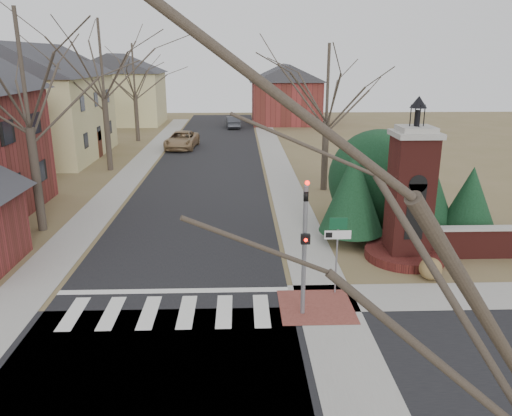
{
  "coord_description": "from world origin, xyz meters",
  "views": [
    {
      "loc": [
        2.34,
        -13.59,
        7.86
      ],
      "look_at": [
        3.0,
        6.0,
        1.89
      ],
      "focal_mm": 35.0,
      "sensor_mm": 36.0,
      "label": 1
    }
  ],
  "objects_px": {
    "distant_car": "(233,122)",
    "traffic_signal_pole": "(305,238)",
    "pickup_truck": "(182,140)",
    "sign_post": "(337,240)",
    "brick_gate_monument": "(409,207)"
  },
  "relations": [
    {
      "from": "sign_post",
      "to": "pickup_truck",
      "type": "xyz_separation_m",
      "value": [
        -8.37,
        28.72,
        -1.2
      ]
    },
    {
      "from": "sign_post",
      "to": "brick_gate_monument",
      "type": "relative_size",
      "value": 0.42
    },
    {
      "from": "brick_gate_monument",
      "to": "pickup_truck",
      "type": "distance_m",
      "value": 28.31
    },
    {
      "from": "pickup_truck",
      "to": "distant_car",
      "type": "xyz_separation_m",
      "value": [
        4.38,
        13.1,
        -0.07
      ]
    },
    {
      "from": "sign_post",
      "to": "brick_gate_monument",
      "type": "height_order",
      "value": "brick_gate_monument"
    },
    {
      "from": "pickup_truck",
      "to": "distant_car",
      "type": "relative_size",
      "value": 1.31
    },
    {
      "from": "distant_car",
      "to": "brick_gate_monument",
      "type": "bearing_deg",
      "value": 95.65
    },
    {
      "from": "distant_car",
      "to": "traffic_signal_pole",
      "type": "bearing_deg",
      "value": 88.43
    },
    {
      "from": "pickup_truck",
      "to": "distant_car",
      "type": "distance_m",
      "value": 13.81
    },
    {
      "from": "brick_gate_monument",
      "to": "sign_post",
      "type": "bearing_deg",
      "value": -138.58
    },
    {
      "from": "brick_gate_monument",
      "to": "pickup_truck",
      "type": "relative_size",
      "value": 1.21
    },
    {
      "from": "traffic_signal_pole",
      "to": "distant_car",
      "type": "bearing_deg",
      "value": 93.57
    },
    {
      "from": "pickup_truck",
      "to": "sign_post",
      "type": "bearing_deg",
      "value": -69.08
    },
    {
      "from": "sign_post",
      "to": "distant_car",
      "type": "bearing_deg",
      "value": 95.45
    },
    {
      "from": "traffic_signal_pole",
      "to": "pickup_truck",
      "type": "xyz_separation_m",
      "value": [
        -7.08,
        30.13,
        -1.84
      ]
    }
  ]
}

